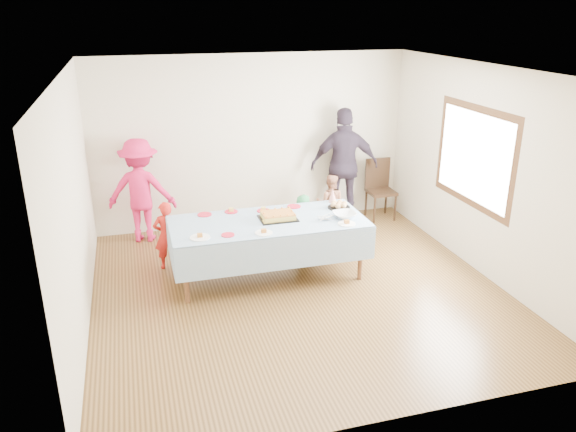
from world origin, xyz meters
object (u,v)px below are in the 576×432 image
(party_table, at_px, (268,225))
(adult_left, at_px, (141,191))
(birthday_cake, at_px, (278,216))
(dining_chair, at_px, (379,185))

(party_table, xyz_separation_m, adult_left, (-1.52, 1.72, 0.06))
(birthday_cake, xyz_separation_m, adult_left, (-1.66, 1.69, -0.04))
(dining_chair, relative_size, adult_left, 0.63)
(party_table, relative_size, birthday_cake, 5.21)
(birthday_cake, bearing_deg, party_table, -167.76)
(party_table, xyz_separation_m, dining_chair, (2.33, 1.67, -0.17))
(party_table, distance_m, birthday_cake, 0.17)
(party_table, relative_size, dining_chair, 2.53)
(birthday_cake, bearing_deg, dining_chair, 36.75)
(birthday_cake, relative_size, dining_chair, 0.48)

